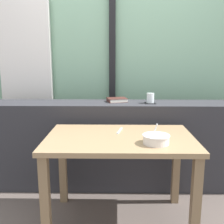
{
  "coord_description": "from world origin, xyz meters",
  "views": [
    {
      "loc": [
        -0.04,
        -1.99,
        1.28
      ],
      "look_at": [
        -0.08,
        0.33,
        0.8
      ],
      "focal_mm": 43.3,
      "sensor_mm": 36.0,
      "label": 1
    }
  ],
  "objects_px": {
    "breakfast_table": "(120,151)",
    "juice_glass": "(150,98)",
    "soup_bowl": "(156,139)",
    "coaster_square": "(150,103)",
    "closed_book": "(117,100)",
    "fork_utensil": "(120,131)"
  },
  "relations": [
    {
      "from": "breakfast_table",
      "to": "fork_utensil",
      "type": "bearing_deg",
      "value": 90.24
    },
    {
      "from": "juice_glass",
      "to": "soup_bowl",
      "type": "bearing_deg",
      "value": -93.78
    },
    {
      "from": "closed_book",
      "to": "soup_bowl",
      "type": "height_order",
      "value": "closed_book"
    },
    {
      "from": "fork_utensil",
      "to": "coaster_square",
      "type": "bearing_deg",
      "value": 69.05
    },
    {
      "from": "breakfast_table",
      "to": "soup_bowl",
      "type": "height_order",
      "value": "soup_bowl"
    },
    {
      "from": "breakfast_table",
      "to": "juice_glass",
      "type": "relative_size",
      "value": 11.9
    },
    {
      "from": "closed_book",
      "to": "juice_glass",
      "type": "bearing_deg",
      "value": -14.82
    },
    {
      "from": "juice_glass",
      "to": "fork_utensil",
      "type": "xyz_separation_m",
      "value": [
        -0.29,
        -0.45,
        -0.19
      ]
    },
    {
      "from": "juice_glass",
      "to": "soup_bowl",
      "type": "xyz_separation_m",
      "value": [
        -0.05,
        -0.76,
        -0.16
      ]
    },
    {
      "from": "soup_bowl",
      "to": "juice_glass",
      "type": "bearing_deg",
      "value": 86.22
    },
    {
      "from": "closed_book",
      "to": "fork_utensil",
      "type": "height_order",
      "value": "closed_book"
    },
    {
      "from": "breakfast_table",
      "to": "soup_bowl",
      "type": "bearing_deg",
      "value": -33.21
    },
    {
      "from": "coaster_square",
      "to": "closed_book",
      "type": "distance_m",
      "value": 0.33
    },
    {
      "from": "breakfast_table",
      "to": "fork_utensil",
      "type": "distance_m",
      "value": 0.19
    },
    {
      "from": "juice_glass",
      "to": "soup_bowl",
      "type": "distance_m",
      "value": 0.77
    },
    {
      "from": "coaster_square",
      "to": "juice_glass",
      "type": "distance_m",
      "value": 0.04
    },
    {
      "from": "coaster_square",
      "to": "soup_bowl",
      "type": "xyz_separation_m",
      "value": [
        -0.05,
        -0.76,
        -0.12
      ]
    },
    {
      "from": "soup_bowl",
      "to": "fork_utensil",
      "type": "xyz_separation_m",
      "value": [
        -0.24,
        0.31,
        -0.03
      ]
    },
    {
      "from": "breakfast_table",
      "to": "soup_bowl",
      "type": "xyz_separation_m",
      "value": [
        0.24,
        -0.16,
        0.14
      ]
    },
    {
      "from": "coaster_square",
      "to": "closed_book",
      "type": "height_order",
      "value": "closed_book"
    },
    {
      "from": "breakfast_table",
      "to": "closed_book",
      "type": "relative_size",
      "value": 5.08
    },
    {
      "from": "breakfast_table",
      "to": "closed_book",
      "type": "height_order",
      "value": "closed_book"
    }
  ]
}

